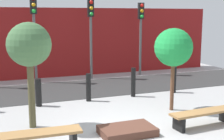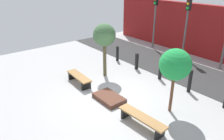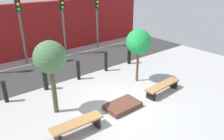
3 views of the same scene
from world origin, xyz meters
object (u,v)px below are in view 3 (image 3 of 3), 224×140
traffic_light_mid_west (20,19)px  traffic_light_mid_east (63,15)px  bollard_left (45,80)px  bollard_center (78,70)px  bench_left (77,125)px  bollard_far_left (5,92)px  tree_behind_right_bench (139,42)px  planter_bed (123,106)px  bollard_far_right (129,55)px  bench_right (163,87)px  bollard_right (106,61)px  tree_behind_left_bench (50,58)px  traffic_light_east (97,13)px

traffic_light_mid_west → traffic_light_mid_east: (2.55, -0.00, -0.08)m
bollard_left → bollard_center: size_ratio=0.95×
bench_left → bollard_far_left: bearing=112.9°
tree_behind_right_bench → bollard_center: bearing=137.9°
bench_left → traffic_light_mid_east: (3.40, 7.24, 2.20)m
planter_bed → traffic_light_mid_west: size_ratio=0.36×
bench_left → traffic_light_mid_west: bearing=86.2°
tree_behind_right_bench → bench_left: bearing=-159.6°
bollard_far_right → traffic_light_mid_east: bearing=119.6°
bollard_left → traffic_light_mid_east: (2.97, 3.74, 2.06)m
bench_left → bench_right: 4.26m
traffic_light_mid_east → bench_left: bearing=-115.2°
traffic_light_mid_west → traffic_light_mid_east: 2.55m
planter_bed → bollard_right: 3.74m
tree_behind_right_bench → traffic_light_mid_west: traffic_light_mid_west is taller
bench_right → bollard_left: bollard_left is taller
traffic_light_mid_west → traffic_light_mid_east: bearing=-0.0°
tree_behind_right_bench → traffic_light_mid_east: size_ratio=0.70×
bench_left → bench_right: bearing=3.0°
tree_behind_left_bench → traffic_light_mid_east: traffic_light_mid_east is taller
tree_behind_left_bench → bollard_right: size_ratio=2.60×
bollard_left → bollard_right: bollard_right is taller
bench_left → tree_behind_right_bench: bearing=23.3°
bollard_left → traffic_light_east: bearing=34.1°
bollard_center → traffic_light_mid_east: size_ratio=0.26×
planter_bed → bollard_right: bearing=62.8°
bollard_far_right → traffic_light_mid_east: 4.75m
tree_behind_right_bench → bollard_right: bearing=102.6°
bench_right → tree_behind_left_bench: size_ratio=0.70×
bollard_center → bollard_right: bearing=0.0°
tree_behind_left_bench → bollard_left: tree_behind_left_bench is taller
bollard_far_right → traffic_light_east: size_ratio=0.28×
tree_behind_right_bench → bollard_left: 4.54m
bollard_center → bollard_far_right: size_ratio=0.97×
tree_behind_right_bench → traffic_light_mid_east: traffic_light_mid_east is taller
bollard_right → bollard_far_right: size_ratio=1.07×
bollard_right → traffic_light_mid_east: bearing=96.5°
traffic_light_mid_east → tree_behind_right_bench: bearing=-81.4°
bollard_far_left → bench_right: bearing=-32.4°
bollard_far_left → bench_left: bearing=-70.1°
traffic_light_mid_east → bollard_right: bearing=-83.5°
bollard_center → tree_behind_left_bench: bearing=-137.9°
bench_right → planter_bed: (-2.13, 0.20, -0.22)m
tree_behind_right_bench → traffic_light_east: 5.93m
bollard_far_right → bollard_left: bearing=180.0°
bench_left → traffic_light_east: traffic_light_east is taller
bollard_right → bollard_far_right: (1.70, 0.00, -0.03)m
bollard_right → bollard_far_right: bearing=0.0°
traffic_light_mid_east → bollard_far_left: bearing=-141.3°
traffic_light_east → tree_behind_left_bench: bearing=-136.4°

